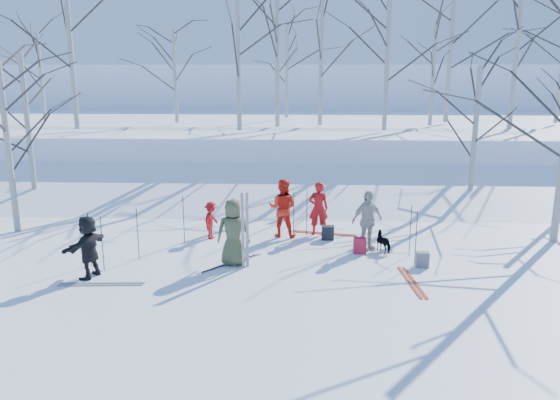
{
  "coord_description": "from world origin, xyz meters",
  "views": [
    {
      "loc": [
        0.64,
        -12.66,
        4.7
      ],
      "look_at": [
        0.0,
        1.5,
        1.3
      ],
      "focal_mm": 35.0,
      "sensor_mm": 36.0,
      "label": 1
    }
  ],
  "objects_px": {
    "skier_redor_behind": "(283,208)",
    "dog": "(384,242)",
    "skier_olive_center": "(233,232)",
    "backpack_red": "(360,245)",
    "skier_red_seated": "(211,220)",
    "backpack_grey": "(422,260)",
    "skier_cream_east": "(367,220)",
    "skier_grey_west": "(88,247)",
    "backpack_dark": "(328,233)",
    "skier_red_north": "(318,208)"
  },
  "relations": [
    {
      "from": "skier_olive_center",
      "to": "dog",
      "type": "bearing_deg",
      "value": -166.46
    },
    {
      "from": "skier_cream_east",
      "to": "skier_grey_west",
      "type": "height_order",
      "value": "skier_cream_east"
    },
    {
      "from": "skier_redor_behind",
      "to": "skier_red_seated",
      "type": "bearing_deg",
      "value": 18.3
    },
    {
      "from": "skier_redor_behind",
      "to": "dog",
      "type": "distance_m",
      "value": 3.07
    },
    {
      "from": "backpack_grey",
      "to": "skier_redor_behind",
      "type": "bearing_deg",
      "value": 145.9
    },
    {
      "from": "backpack_red",
      "to": "skier_red_north",
      "type": "bearing_deg",
      "value": 122.8
    },
    {
      "from": "skier_grey_west",
      "to": "dog",
      "type": "height_order",
      "value": "skier_grey_west"
    },
    {
      "from": "skier_redor_behind",
      "to": "backpack_dark",
      "type": "bearing_deg",
      "value": 178.19
    },
    {
      "from": "skier_cream_east",
      "to": "backpack_red",
      "type": "relative_size",
      "value": 3.85
    },
    {
      "from": "skier_cream_east",
      "to": "skier_grey_west",
      "type": "xyz_separation_m",
      "value": [
        -6.62,
        -2.29,
        -0.07
      ]
    },
    {
      "from": "skier_red_north",
      "to": "skier_cream_east",
      "type": "distance_m",
      "value": 1.82
    },
    {
      "from": "backpack_grey",
      "to": "skier_grey_west",
      "type": "bearing_deg",
      "value": -172.63
    },
    {
      "from": "skier_redor_behind",
      "to": "dog",
      "type": "xyz_separation_m",
      "value": [
        2.74,
        -1.25,
        -0.57
      ]
    },
    {
      "from": "skier_olive_center",
      "to": "skier_cream_east",
      "type": "bearing_deg",
      "value": -162.08
    },
    {
      "from": "dog",
      "to": "backpack_red",
      "type": "xyz_separation_m",
      "value": [
        -0.66,
        -0.16,
        -0.06
      ]
    },
    {
      "from": "skier_redor_behind",
      "to": "skier_red_seated",
      "type": "relative_size",
      "value": 1.57
    },
    {
      "from": "skier_cream_east",
      "to": "skier_olive_center",
      "type": "bearing_deg",
      "value": 171.46
    },
    {
      "from": "skier_olive_center",
      "to": "skier_redor_behind",
      "type": "xyz_separation_m",
      "value": [
        1.11,
        2.41,
        0.01
      ]
    },
    {
      "from": "backpack_grey",
      "to": "dog",
      "type": "bearing_deg",
      "value": 124.15
    },
    {
      "from": "skier_olive_center",
      "to": "dog",
      "type": "xyz_separation_m",
      "value": [
        3.85,
        1.16,
        -0.56
      ]
    },
    {
      "from": "skier_olive_center",
      "to": "skier_red_seated",
      "type": "bearing_deg",
      "value": -70.14
    },
    {
      "from": "skier_olive_center",
      "to": "backpack_dark",
      "type": "distance_m",
      "value": 3.28
    },
    {
      "from": "skier_olive_center",
      "to": "skier_cream_east",
      "type": "xyz_separation_m",
      "value": [
        3.39,
        1.32,
        -0.02
      ]
    },
    {
      "from": "skier_olive_center",
      "to": "backpack_red",
      "type": "distance_m",
      "value": 3.4
    },
    {
      "from": "skier_olive_center",
      "to": "backpack_grey",
      "type": "height_order",
      "value": "skier_olive_center"
    },
    {
      "from": "skier_red_seated",
      "to": "skier_grey_west",
      "type": "distance_m",
      "value": 3.87
    },
    {
      "from": "skier_cream_east",
      "to": "skier_redor_behind",
      "type": "bearing_deg",
      "value": 124.67
    },
    {
      "from": "skier_red_seated",
      "to": "dog",
      "type": "xyz_separation_m",
      "value": [
        4.75,
        -0.95,
        -0.27
      ]
    },
    {
      "from": "skier_olive_center",
      "to": "skier_cream_east",
      "type": "height_order",
      "value": "skier_olive_center"
    },
    {
      "from": "backpack_red",
      "to": "backpack_dark",
      "type": "height_order",
      "value": "backpack_red"
    },
    {
      "from": "skier_red_seated",
      "to": "skier_grey_west",
      "type": "xyz_separation_m",
      "value": [
        -2.32,
        -3.09,
        0.2
      ]
    },
    {
      "from": "skier_cream_east",
      "to": "backpack_dark",
      "type": "xyz_separation_m",
      "value": [
        -0.99,
        0.83,
        -0.61
      ]
    },
    {
      "from": "backpack_grey",
      "to": "backpack_dark",
      "type": "height_order",
      "value": "backpack_dark"
    },
    {
      "from": "skier_redor_behind",
      "to": "skier_grey_west",
      "type": "height_order",
      "value": "skier_redor_behind"
    },
    {
      "from": "dog",
      "to": "backpack_dark",
      "type": "xyz_separation_m",
      "value": [
        -1.45,
        0.98,
        -0.07
      ]
    },
    {
      "from": "skier_cream_east",
      "to": "backpack_red",
      "type": "height_order",
      "value": "skier_cream_east"
    },
    {
      "from": "dog",
      "to": "skier_cream_east",
      "type": "bearing_deg",
      "value": -49.21
    },
    {
      "from": "backpack_red",
      "to": "skier_cream_east",
      "type": "bearing_deg",
      "value": 56.92
    },
    {
      "from": "skier_cream_east",
      "to": "backpack_dark",
      "type": "bearing_deg",
      "value": 110.41
    },
    {
      "from": "skier_grey_west",
      "to": "backpack_red",
      "type": "height_order",
      "value": "skier_grey_west"
    },
    {
      "from": "skier_grey_west",
      "to": "backpack_dark",
      "type": "bearing_deg",
      "value": 136.83
    },
    {
      "from": "skier_red_north",
      "to": "backpack_dark",
      "type": "xyz_separation_m",
      "value": [
        0.26,
        -0.49,
        -0.59
      ]
    },
    {
      "from": "skier_olive_center",
      "to": "skier_cream_east",
      "type": "relative_size",
      "value": 1.03
    },
    {
      "from": "skier_redor_behind",
      "to": "backpack_grey",
      "type": "height_order",
      "value": "skier_redor_behind"
    },
    {
      "from": "dog",
      "to": "backpack_grey",
      "type": "xyz_separation_m",
      "value": [
        0.77,
        -1.13,
        -0.08
      ]
    },
    {
      "from": "skier_red_north",
      "to": "skier_cream_east",
      "type": "bearing_deg",
      "value": 131.3
    },
    {
      "from": "skier_red_north",
      "to": "backpack_grey",
      "type": "height_order",
      "value": "skier_red_north"
    },
    {
      "from": "skier_cream_east",
      "to": "skier_grey_west",
      "type": "relative_size",
      "value": 1.1
    },
    {
      "from": "skier_grey_west",
      "to": "backpack_grey",
      "type": "relative_size",
      "value": 3.87
    },
    {
      "from": "backpack_red",
      "to": "backpack_dark",
      "type": "relative_size",
      "value": 1.05
    }
  ]
}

